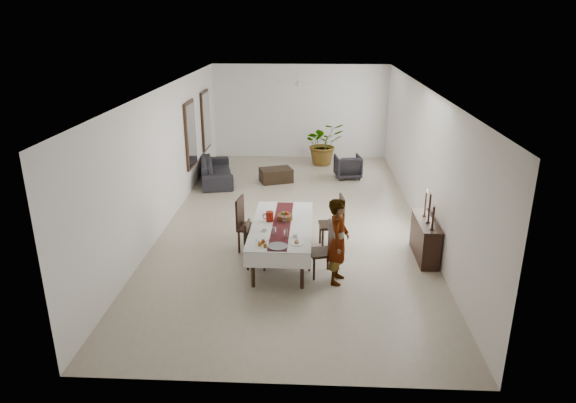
{
  "coord_description": "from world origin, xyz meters",
  "views": [
    {
      "loc": [
        0.45,
        -11.69,
        4.7
      ],
      "look_at": [
        -0.05,
        -1.61,
        1.05
      ],
      "focal_mm": 32.0,
      "sensor_mm": 36.0,
      "label": 1
    }
  ],
  "objects": [
    {
      "name": "candlestick_near_candle",
      "position": [
        2.78,
        -2.44,
        1.33
      ],
      "size": [
        0.03,
        0.03,
        0.07
      ],
      "primitive_type": "cylinder",
      "color": "white",
      "rests_on": "candlestick_near_shaft"
    },
    {
      "name": "wall_right",
      "position": [
        3.0,
        0.0,
        1.6
      ],
      "size": [
        0.02,
        12.0,
        3.2
      ],
      "primitive_type": "cube",
      "color": "white",
      "rests_on": "floor"
    },
    {
      "name": "tablecloth_top",
      "position": [
        -0.15,
        -2.2,
        0.77
      ],
      "size": [
        1.22,
        2.64,
        0.01
      ],
      "primitive_type": "cube",
      "rotation": [
        0.0,
        0.0,
        -0.01
      ],
      "color": "silver",
      "rests_on": "dining_table_top"
    },
    {
      "name": "tablecloth_drape_right",
      "position": [
        0.45,
        -2.21,
        0.62
      ],
      "size": [
        0.03,
        2.64,
        0.31
      ],
      "primitive_type": "cube",
      "rotation": [
        0.0,
        0.0,
        -0.01
      ],
      "color": "white",
      "rests_on": "dining_table_top"
    },
    {
      "name": "table_leg_fr",
      "position": [
        0.29,
        -3.37,
        0.36
      ],
      "size": [
        0.07,
        0.07,
        0.72
      ],
      "primitive_type": "cylinder",
      "rotation": [
        0.0,
        0.0,
        -0.01
      ],
      "color": "black",
      "rests_on": "floor"
    },
    {
      "name": "pitcher_handle",
      "position": [
        -0.49,
        -2.05,
        0.88
      ],
      "size": [
        0.12,
        0.02,
        0.12
      ],
      "primitive_type": "torus",
      "rotation": [
        1.57,
        0.0,
        -0.01
      ],
      "color": "maroon",
      "rests_on": "red_pitcher"
    },
    {
      "name": "chair_left_far_leg_br",
      "position": [
        -0.66,
        -2.01,
        0.24
      ],
      "size": [
        0.06,
        0.06,
        0.49
      ],
      "primitive_type": "cylinder",
      "rotation": [
        0.0,
        0.0,
        -0.15
      ],
      "color": "black",
      "rests_on": "floor"
    },
    {
      "name": "chair_left_far_seat",
      "position": [
        -0.83,
        -1.78,
        0.51
      ],
      "size": [
        0.56,
        0.56,
        0.06
      ],
      "primitive_type": "cube",
      "rotation": [
        0.0,
        0.0,
        -1.72
      ],
      "color": "black",
      "rests_on": "chair_left_far_leg_fl"
    },
    {
      "name": "chair_left_far_leg_bl",
      "position": [
        -0.6,
        -1.61,
        0.24
      ],
      "size": [
        0.06,
        0.06,
        0.49
      ],
      "primitive_type": "cylinder",
      "rotation": [
        0.0,
        0.0,
        -0.15
      ],
      "color": "black",
      "rests_on": "floor"
    },
    {
      "name": "chair_right_far_leg_fr",
      "position": [
        1.04,
        -1.32,
        0.24
      ],
      "size": [
        0.05,
        0.05,
        0.48
      ],
      "primitive_type": "cylinder",
      "rotation": [
        0.0,
        0.0,
        0.12
      ],
      "color": "black",
      "rests_on": "floor"
    },
    {
      "name": "fan_blade_w",
      "position": [
        -0.35,
        3.0,
        2.9
      ],
      "size": [
        0.55,
        0.1,
        0.01
      ],
      "primitive_type": "cube",
      "color": "silver",
      "rests_on": "fan_hub"
    },
    {
      "name": "chair_right_far_leg_fl",
      "position": [
        1.09,
        -1.72,
        0.24
      ],
      "size": [
        0.05,
        0.05,
        0.48
      ],
      "primitive_type": "cylinder",
      "rotation": [
        0.0,
        0.0,
        0.12
      ],
      "color": "black",
      "rests_on": "floor"
    },
    {
      "name": "potted_plant",
      "position": [
        0.81,
        5.08,
        0.71
      ],
      "size": [
        1.57,
        1.46,
        1.43
      ],
      "primitive_type": "imported",
      "rotation": [
        0.0,
        0.0,
        0.32
      ],
      "color": "#326327",
      "rests_on": "floor"
    },
    {
      "name": "red_pitcher",
      "position": [
        -0.4,
        -2.05,
        0.88
      ],
      "size": [
        0.15,
        0.15,
        0.2
      ],
      "primitive_type": "cylinder",
      "rotation": [
        0.0,
        0.0,
        -0.01
      ],
      "color": "maroon",
      "rests_on": "tablecloth_top"
    },
    {
      "name": "chair_left_near_leg_bl",
      "position": [
        -0.44,
        -2.4,
        0.2
      ],
      "size": [
        0.04,
        0.04,
        0.4
      ],
      "primitive_type": "cylinder",
      "rotation": [
        0.0,
        0.0,
        -0.06
      ],
      "color": "black",
      "rests_on": "floor"
    },
    {
      "name": "chair_right_near_leg_fl",
      "position": [
        0.87,
        -2.96,
        0.22
      ],
      "size": [
        0.05,
        0.05,
        0.45
      ],
      "primitive_type": "cylinder",
      "rotation": [
        0.0,
        0.0,
        0.24
      ],
      "color": "black",
      "rests_on": "floor"
    },
    {
      "name": "candlestick_mid_candle",
      "position": [
        2.78,
        -2.08,
        1.46
      ],
      "size": [
        0.03,
        0.03,
        0.07
      ],
      "primitive_type": "cylinder",
      "color": "beige",
      "rests_on": "candlestick_mid_shaft"
    },
    {
      "name": "serving_tray",
      "position": [
        -0.15,
        -3.28,
        0.79
      ],
      "size": [
        0.37,
        0.37,
        0.02
      ],
      "primitive_type": "cylinder",
      "color": "#404146",
      "rests_on": "tablecloth_top"
    },
    {
      "name": "candlestick_mid_base",
      "position": [
        2.78,
        -2.08,
        0.84
      ],
      "size": [
        0.09,
        0.09,
        0.03
      ],
      "primitive_type": "cylinder",
      "color": "black",
      "rests_on": "sideboard_top"
    },
    {
      "name": "mirror_frame_near",
      "position": [
        -2.96,
        2.2,
        1.6
      ],
      "size": [
        0.06,
        1.05,
        1.85
      ],
      "primitive_type": "cube",
      "color": "black",
      "rests_on": "wall_left"
    },
    {
      "name": "chair_left_far_leg_fr",
      "position": [
        -1.06,
        -1.95,
        0.24
      ],
      "size": [
        0.06,
        0.06,
        0.49
      ],
      "primitive_type": "cylinder",
      "rotation": [
        0.0,
        0.0,
        -0.15
      ],
      "color": "black",
      "rests_on": "floor"
    },
    {
      "name": "coffee_table",
      "position": [
        -0.64,
        3.03,
        0.21
      ],
      "size": [
        1.08,
        0.9,
        0.41
      ],
      "primitive_type": "cube",
      "rotation": [
        0.0,
        0.0,
        0.35
      ],
      "color": "black",
      "rests_on": "floor"
    },
    {
      "name": "chair_right_far_seat",
      "position": [
        0.87,
        -1.54,
        0.51
      ],
      "size": [
        0.54,
        0.54,
        0.06
      ],
      "primitive_type": "cube",
      "rotation": [
        0.0,
        0.0,
        1.69
      ],
      "color": "black",
      "rests_on": "chair_right_far_leg_fl"
    },
    {
      "name": "wall_front",
      "position": [
        0.0,
        -6.0,
        1.6
      ],
      "size": [
        6.0,
        0.02,
        3.2
      ],
      "primitive_type": "cube",
      "color": "white",
      "rests_on": "floor"
    },
    {
      "name": "tablecloth_drape_near",
      "position": [
        -0.16,
        -3.52,
        0.62
      ],
      "size": [
        1.21,
        0.02,
        0.31
      ],
      "primitive_type": "cube",
      "rotation": [
        0.0,
        0.0,
        -0.01
      ],
      "color": "white",
      "rests_on": "dining_table_top"
    },
    {
      "name": "jam_jar_a",
      "position": [
        -0.38,
        -3.31,
        0.82
      ],
      "size": [
        0.07,
        0.07,
        0.08
      ],
      "primitive_type": "cylinder",
      "color": "#885613",
      "rests_on": "tablecloth_top"
    },
    {
      "name": "jam_jar_b",
      "position": [
        -0.48,
        -3.24,
        0.82
      ],
      "size": [
        0.07,
        0.07,
        0.08
      ],
      "primitive_type": "cylinder",
      "color": "brown",
      "rests_on": "tablecloth_top"
    },
    {
      "name": "table_leg_br",
      "position": [
        0.31,
        -1.04,
        0.36
      ],
      "size": [
        0.07,
        0.07,
        0.72
      ],
      "primitive_type": "cylinder",
      "rotation": [
        0.0,
        0.0,
        -0.01
      ],
      "color": "black",
      "rests_on": "floor"
    },
    {
      "name": "wall_back",
      "position": [
        0.0,
        6.0,
        1.6
      ],
      "size": [
        6.0,
        0.02,
        3.2
      ],
      "primitive_type": "cube",
      "color": "white",
      "rests_on": "floor"
    },
    {
      "name": "plate_near_left",
      "position": [
        -0.46,
        -2.97,
        0.79
      ],
      "size": [
        0.25,
        0.25,
        0.02
      ],
      "primitive_type": "cylinder",
      "color": "silver",
      "rests_on": "tablecloth_top"
    },
    {
      "name": "fruit_green",
      "position": [
        -0.13,
        -1.92,
        0.91
      ],
      "size": [
        0.08,
        0.08,
        0.08
      ],
      "primitive_type": "sphere",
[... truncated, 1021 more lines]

